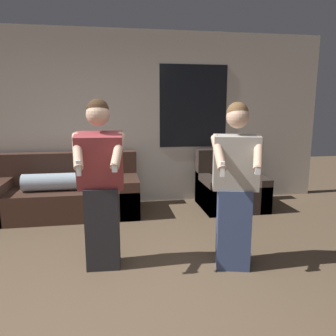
# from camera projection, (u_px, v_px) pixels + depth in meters

# --- Properties ---
(ground_plane) EXTENTS (14.00, 14.00, 0.00)m
(ground_plane) POSITION_uv_depth(u_px,v_px,m) (112.00, 322.00, 2.40)
(ground_plane) COLOR brown
(wall_back) EXTENTS (6.96, 0.07, 2.70)m
(wall_back) POSITION_uv_depth(u_px,v_px,m) (111.00, 119.00, 5.11)
(wall_back) COLOR silver
(wall_back) RESTS_ON ground_plane
(couch) EXTENTS (2.07, 0.88, 0.87)m
(couch) POSITION_uv_depth(u_px,v_px,m) (66.00, 194.00, 4.75)
(couch) COLOR #472D23
(couch) RESTS_ON ground_plane
(armchair) EXTENTS (0.94, 0.86, 0.87)m
(armchair) POSITION_uv_depth(u_px,v_px,m) (230.00, 188.00, 5.10)
(armchair) COLOR #332823
(armchair) RESTS_ON ground_plane
(person_left) EXTENTS (0.49, 0.51, 1.62)m
(person_left) POSITION_uv_depth(u_px,v_px,m) (101.00, 186.00, 3.07)
(person_left) COLOR #28282D
(person_left) RESTS_ON ground_plane
(person_right) EXTENTS (0.50, 0.54, 1.60)m
(person_right) POSITION_uv_depth(u_px,v_px,m) (235.00, 187.00, 3.08)
(person_right) COLOR #384770
(person_right) RESTS_ON ground_plane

